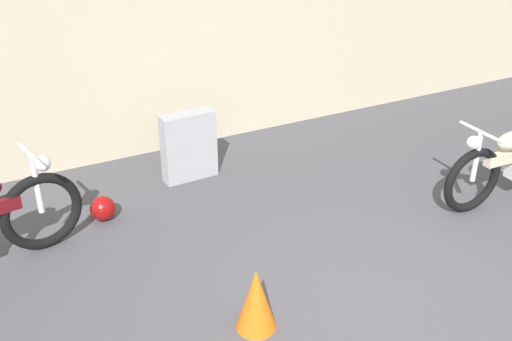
% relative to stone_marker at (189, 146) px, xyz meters
% --- Properties ---
extents(ground_plane, '(40.00, 40.00, 0.00)m').
position_rel_stone_marker_xyz_m(ground_plane, '(0.47, -3.14, -0.40)').
color(ground_plane, '#47474C').
extents(building_wall, '(18.00, 0.30, 3.54)m').
position_rel_stone_marker_xyz_m(building_wall, '(0.47, 1.02, 1.37)').
color(building_wall, beige).
rests_on(building_wall, ground_plane).
extents(stone_marker, '(0.63, 0.23, 0.80)m').
position_rel_stone_marker_xyz_m(stone_marker, '(0.00, 0.00, 0.00)').
color(stone_marker, '#9E9EA3').
rests_on(stone_marker, ground_plane).
extents(helmet, '(0.26, 0.26, 0.26)m').
position_rel_stone_marker_xyz_m(helmet, '(-1.14, -0.45, -0.27)').
color(helmet, maroon).
rests_on(helmet, ground_plane).
extents(traffic_cone, '(0.32, 0.32, 0.55)m').
position_rel_stone_marker_xyz_m(traffic_cone, '(-0.49, -2.59, -0.13)').
color(traffic_cone, orange).
rests_on(traffic_cone, ground_plane).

